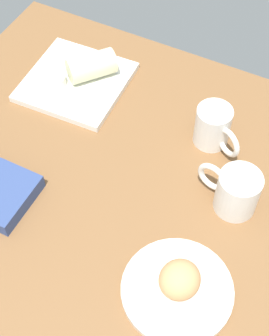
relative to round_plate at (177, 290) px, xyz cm
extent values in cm
cube|color=brown|center=(16.45, -15.72, -2.70)|extent=(110.00, 90.00, 4.00)
cylinder|color=silver|center=(0.00, 0.00, 0.00)|extent=(20.67, 20.67, 1.40)
ellipsoid|color=tan|center=(-0.01, -0.43, 3.87)|extent=(9.06, 9.39, 6.34)
cube|color=white|center=(43.83, -37.73, 0.10)|extent=(24.33, 24.33, 1.60)
cylinder|color=silver|center=(47.47, -33.94, 2.26)|extent=(5.70, 5.70, 2.73)
cylinder|color=#C95922|center=(47.47, -33.94, 3.33)|extent=(4.67, 4.67, 0.40)
cylinder|color=beige|center=(40.93, -40.76, 3.99)|extent=(12.01, 12.69, 6.17)
cylinder|color=white|center=(8.06, -36.24, 4.05)|extent=(7.80, 7.80, 9.50)
cylinder|color=olive|center=(8.06, -36.24, 8.20)|extent=(6.39, 6.39, 0.40)
torus|color=white|center=(3.38, -33.41, 4.05)|extent=(6.53, 4.59, 6.90)
cylinder|color=white|center=(-2.78, -22.31, 4.11)|extent=(8.61, 8.61, 9.62)
cylinder|color=#B26F34|center=(-2.78, -22.31, 8.32)|extent=(7.06, 7.06, 0.40)
torus|color=white|center=(2.98, -23.55, 4.11)|extent=(7.07, 2.65, 6.97)
camera|label=1|loc=(-9.73, 36.45, 88.84)|focal=54.88mm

